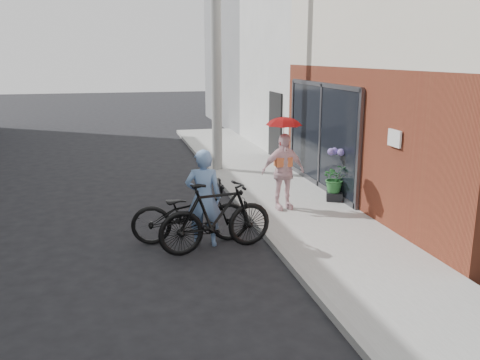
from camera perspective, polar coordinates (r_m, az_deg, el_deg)
name	(u,v)px	position (r m, az deg, el deg)	size (l,w,h in m)	color
ground	(223,255)	(8.58, -1.96, -8.40)	(80.00, 80.00, 0.00)	black
sidewalk	(300,209)	(10.93, 6.73, -3.22)	(2.20, 24.00, 0.12)	#979892
curb	(247,213)	(10.59, 0.82, -3.68)	(0.12, 24.00, 0.12)	#9E9E99
plaster_building	(370,48)	(18.95, 14.44, 14.16)	(8.00, 6.00, 7.00)	white
east_building_far	(301,50)	(25.35, 6.85, 14.28)	(8.00, 8.00, 7.00)	gray
utility_pole	(216,46)	(14.04, -2.69, 14.84)	(0.28, 0.28, 7.00)	#9E9E99
officer	(204,198)	(8.76, -4.11, -2.03)	(0.62, 0.41, 1.71)	#6F94C6
bike_left	(190,213)	(9.01, -5.61, -3.69)	(0.72, 2.07, 1.09)	black
bike_right	(216,217)	(8.57, -2.72, -4.15)	(0.57, 2.00, 1.20)	black
kimono_woman	(283,172)	(10.50, 4.84, 0.95)	(0.93, 0.39, 1.59)	#F6CED5
parasol	(284,118)	(10.32, 4.96, 6.93)	(0.70, 0.70, 0.61)	red
planter	(334,196)	(11.44, 10.55, -1.79)	(0.35, 0.35, 0.18)	black
potted_plant	(335,178)	(11.34, 10.64, 0.23)	(0.58, 0.50, 0.64)	#2B6D31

